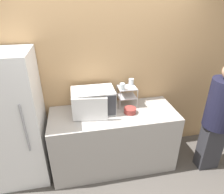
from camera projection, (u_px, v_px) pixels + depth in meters
ground_plane at (118, 180)px, 2.83m from camera, size 12.00×12.00×0.00m
wall_back at (108, 75)px, 2.88m from camera, size 8.00×0.06×2.60m
counter at (114, 139)px, 2.93m from camera, size 1.74×0.70×0.90m
microwave at (93, 101)px, 2.68m from camera, size 0.57×0.45×0.33m
dish_rack at (127, 92)px, 2.83m from camera, size 0.26×0.23×0.29m
glass_front_left at (122, 87)px, 2.70m from camera, size 0.07×0.07×0.09m
glass_back_right at (131, 82)px, 2.85m from camera, size 0.07×0.07×0.09m
bowl at (130, 110)px, 2.71m from camera, size 0.17×0.17×0.07m
person at (219, 115)px, 2.67m from camera, size 0.38×0.38×1.62m
refrigerator at (13, 122)px, 2.53m from camera, size 0.73×0.64×1.80m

